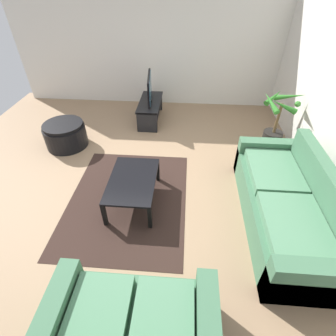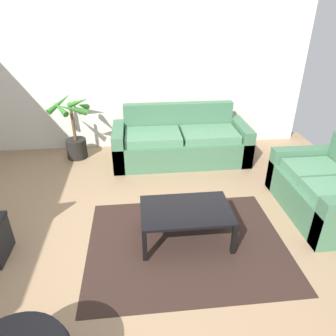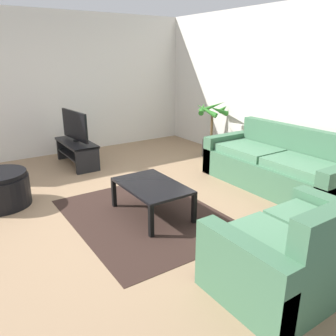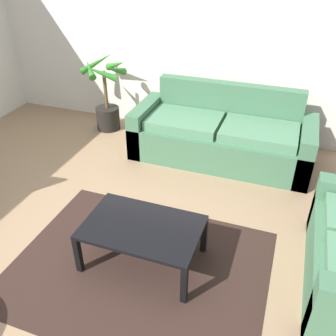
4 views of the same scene
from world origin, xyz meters
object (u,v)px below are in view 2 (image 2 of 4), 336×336
object	(u,v)px
couch_loveseat	(326,192)
coffee_table	(186,213)
potted_palm	(75,134)
couch_main	(181,143)

from	to	relation	value
couch_loveseat	coffee_table	world-z (taller)	couch_loveseat
coffee_table	potted_palm	xyz separation A→B (m)	(-1.56, 2.30, 0.09)
coffee_table	couch_loveseat	bearing A→B (deg)	9.99
couch_main	coffee_table	xyz separation A→B (m)	(-0.23, -2.03, 0.05)
couch_loveseat	couch_main	bearing A→B (deg)	133.45
couch_main	couch_loveseat	size ratio (longest dim) A/B	1.57
couch_main	potted_palm	world-z (taller)	potted_palm
couch_loveseat	potted_palm	world-z (taller)	potted_palm
coffee_table	couch_main	bearing A→B (deg)	83.53
couch_main	couch_loveseat	world-z (taller)	same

